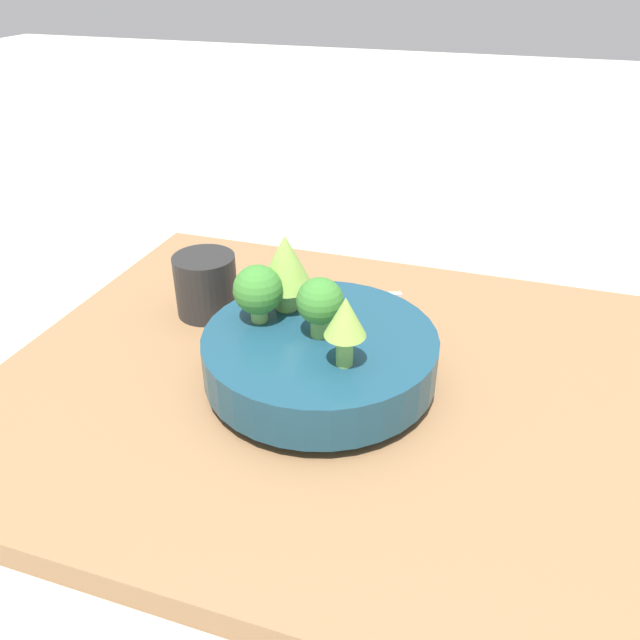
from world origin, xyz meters
name	(u,v)px	position (x,y,z in m)	size (l,w,h in m)	color
ground_plane	(341,397)	(0.00, 0.00, 0.00)	(6.00, 6.00, 0.00)	beige
table	(341,386)	(0.00, 0.00, 0.02)	(0.82, 0.66, 0.03)	olive
bowl	(320,355)	(0.02, 0.02, 0.07)	(0.27, 0.27, 0.07)	navy
romanesco_piece_far	(345,321)	(-0.02, 0.07, 0.15)	(0.04, 0.04, 0.08)	#6BA34C
broccoli_floret_right	(258,291)	(0.10, 0.01, 0.14)	(0.06, 0.06, 0.07)	#7AB256
romanesco_piece_near	(285,264)	(0.08, -0.03, 0.16)	(0.07, 0.07, 0.10)	#7AB256
broccoli_floret_center	(320,303)	(0.02, 0.02, 0.14)	(0.05, 0.05, 0.07)	#6BA34C
cup	(206,285)	(0.22, -0.09, 0.08)	(0.09, 0.09, 0.09)	black
fork	(336,295)	(0.06, -0.19, 0.04)	(0.19, 0.07, 0.01)	#B2B2B7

